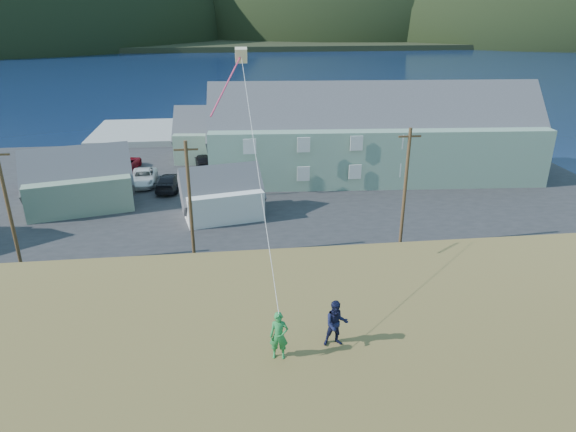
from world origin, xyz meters
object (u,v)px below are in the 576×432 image
Objects in this scene: shed_palegreen_far at (223,135)px; kite_flyer_green at (279,336)px; lodge at (374,134)px; kite_flyer_navy at (336,324)px; wharf at (190,131)px; shed_white at (222,194)px; shed_palegreen_near at (79,181)px.

kite_flyer_green is at bearing -82.26° from shed_palegreen_far.
lodge is 22.33× the size of kite_flyer_navy.
kite_flyer_navy is (1.80, 0.40, 0.01)m from kite_flyer_green.
lodge is (20.13, -21.41, 4.11)m from wharf.
wharf is at bearing 86.62° from shed_white.
shed_palegreen_near is at bearing 117.56° from kite_flyer_navy.
kite_flyer_green reaches higher than shed_palegreen_near.
shed_palegreen_near reaches higher than shed_white.
shed_palegreen_far is at bearing -70.15° from wharf.
kite_flyer_navy reaches higher than shed_palegreen_far.
lodge is 39.64m from kite_flyer_navy.
wharf is 2.55× the size of shed_palegreen_near.
kite_flyer_navy is (8.23, -59.07, 7.52)m from wharf.
wharf is 28.41m from shed_palegreen_near.
shed_palegreen_far is 7.61× the size of kite_flyer_green.
kite_flyer_navy is at bearing -93.97° from shed_white.
shed_palegreen_near reaches higher than wharf.
shed_palegreen_far is at bearing 154.93° from lodge.
lodge reaches higher than shed_white.
lodge is at bearing 78.54° from kite_flyer_green.
lodge reaches higher than shed_palegreen_near.
shed_white is 4.93× the size of kite_flyer_navy.
shed_white is 4.97× the size of kite_flyer_green.
shed_white is at bearing -144.79° from lodge.
wharf is 60.29m from kite_flyer_green.
wharf is 13.77m from shed_palegreen_far.
wharf is at bearing 98.43° from kite_flyer_navy.
wharf is at bearing 115.36° from shed_palegreen_far.
shed_palegreen_far is 47.03m from kite_flyer_green.
shed_white is 29.04m from kite_flyer_navy.
wharf is 60.11m from kite_flyer_navy.
wharf is 0.76× the size of lodge.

